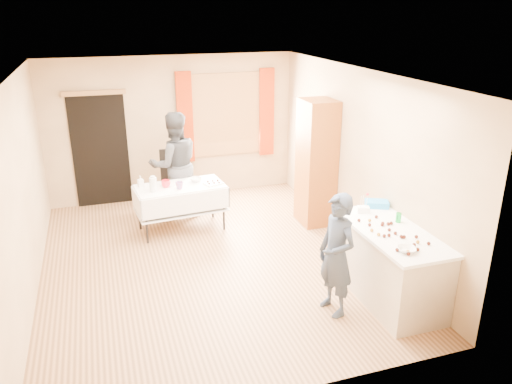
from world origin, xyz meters
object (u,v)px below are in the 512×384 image
object	(u,v)px
cabinet	(316,163)
party_table	(181,204)
counter	(389,264)
chair	(176,192)
girl	(337,255)
woman	(175,165)

from	to	relation	value
cabinet	party_table	size ratio (longest dim) A/B	1.40
counter	chair	xyz separation A→B (m)	(-2.01, 3.66, -0.14)
cabinet	girl	size ratio (longest dim) A/B	1.39
counter	chair	bearing A→B (deg)	118.70
chair	girl	bearing A→B (deg)	-70.96
chair	counter	bearing A→B (deg)	-60.70
party_table	chair	bearing A→B (deg)	81.10
party_table	woman	world-z (taller)	woman
chair	woman	size ratio (longest dim) A/B	0.59
cabinet	chair	bearing A→B (deg)	149.08
woman	chair	bearing A→B (deg)	-99.00
party_table	chair	world-z (taller)	chair
chair	cabinet	bearing A→B (deg)	-30.32
chair	party_table	bearing A→B (deg)	-92.90
cabinet	girl	distance (m)	2.64
party_table	woman	bearing A→B (deg)	81.55
counter	girl	bearing A→B (deg)	-174.46
party_table	girl	size ratio (longest dim) A/B	0.99
cabinet	counter	distance (m)	2.47
counter	party_table	xyz separation A→B (m)	(-2.06, 2.76, -0.01)
cabinet	girl	xyz separation A→B (m)	(-0.86, -2.48, -0.29)
cabinet	chair	world-z (taller)	cabinet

